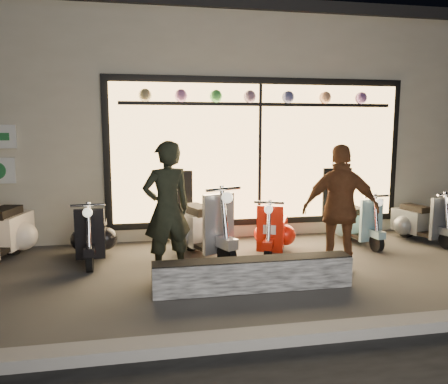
{
  "coord_description": "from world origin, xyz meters",
  "views": [
    {
      "loc": [
        -1.29,
        -5.66,
        1.98
      ],
      "look_at": [
        -0.1,
        0.6,
        1.05
      ],
      "focal_mm": 35.0,
      "sensor_mm": 36.0,
      "label": 1
    }
  ],
  "objects_px": {
    "man": "(167,209)",
    "woman": "(341,210)",
    "graffiti_barrier": "(253,274)",
    "scooter_red": "(274,230)",
    "scooter_silver": "(199,227)"
  },
  "relations": [
    {
      "from": "man",
      "to": "woman",
      "type": "bearing_deg",
      "value": 155.49
    },
    {
      "from": "graffiti_barrier",
      "to": "woman",
      "type": "bearing_deg",
      "value": 17.76
    },
    {
      "from": "graffiti_barrier",
      "to": "scooter_red",
      "type": "xyz_separation_m",
      "value": [
        0.74,
        1.57,
        0.16
      ]
    },
    {
      "from": "man",
      "to": "woman",
      "type": "relative_size",
      "value": 1.03
    },
    {
      "from": "graffiti_barrier",
      "to": "man",
      "type": "xyz_separation_m",
      "value": [
        -1.0,
        0.78,
        0.71
      ]
    },
    {
      "from": "woman",
      "to": "scooter_silver",
      "type": "bearing_deg",
      "value": -21.97
    },
    {
      "from": "scooter_silver",
      "to": "man",
      "type": "height_order",
      "value": "man"
    },
    {
      "from": "man",
      "to": "woman",
      "type": "height_order",
      "value": "man"
    },
    {
      "from": "man",
      "to": "graffiti_barrier",
      "type": "bearing_deg",
      "value": 126.13
    },
    {
      "from": "woman",
      "to": "man",
      "type": "bearing_deg",
      "value": 4.09
    },
    {
      "from": "scooter_red",
      "to": "man",
      "type": "relative_size",
      "value": 0.66
    },
    {
      "from": "scooter_silver",
      "to": "woman",
      "type": "distance_m",
      "value": 2.21
    },
    {
      "from": "scooter_silver",
      "to": "woman",
      "type": "height_order",
      "value": "woman"
    },
    {
      "from": "graffiti_barrier",
      "to": "woman",
      "type": "height_order",
      "value": "woman"
    },
    {
      "from": "scooter_red",
      "to": "woman",
      "type": "height_order",
      "value": "woman"
    }
  ]
}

